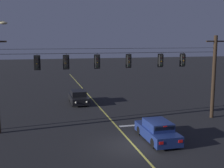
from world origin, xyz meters
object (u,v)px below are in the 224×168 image
Objects in this scene: car_waiting_near_lane at (157,131)px; traffic_light_rightmost at (161,60)px; traffic_light_centre at (98,62)px; traffic_light_right_inner at (129,61)px; car_oncoming_lead at (79,97)px; traffic_light_far_right at (183,60)px; traffic_light_left_inner at (66,62)px; traffic_light_leftmost at (37,63)px.

traffic_light_rightmost is at bearing 64.44° from car_waiting_near_lane.
traffic_light_centre is 1.00× the size of traffic_light_right_inner.
traffic_light_centre is 7.00m from car_waiting_near_lane.
car_oncoming_lead is (-3.70, 12.93, -0.00)m from car_waiting_near_lane.
traffic_light_left_inner is at bearing 180.00° from traffic_light_far_right.
traffic_light_rightmost is at bearing 0.00° from traffic_light_left_inner.
traffic_light_right_inner is at bearing 0.00° from traffic_light_left_inner.
traffic_light_centre and traffic_light_rightmost have the same top height.
traffic_light_rightmost reaches higher than car_oncoming_lead.
traffic_light_left_inner reaches higher than car_oncoming_lead.
traffic_light_far_right is (7.31, 0.00, 0.00)m from traffic_light_centre.
traffic_light_centre is 1.00× the size of traffic_light_far_right.
traffic_light_centre is (2.40, 0.00, 0.00)m from traffic_light_left_inner.
traffic_light_left_inner is 0.28× the size of car_oncoming_lead.
traffic_light_left_inner is 1.00× the size of traffic_light_centre.
traffic_light_leftmost is 11.85m from traffic_light_far_right.
traffic_light_left_inner and traffic_light_centre have the same top height.
traffic_light_left_inner is (2.13, 0.00, 0.00)m from traffic_light_leftmost.
traffic_light_leftmost is at bearing 180.00° from traffic_light_rightmost.
traffic_light_leftmost is 7.10m from traffic_light_right_inner.
car_waiting_near_lane is at bearing -74.05° from car_oncoming_lead.
traffic_light_right_inner is at bearing 180.00° from traffic_light_rightmost.
car_waiting_near_lane is at bearing -52.05° from traffic_light_centre.
traffic_light_rightmost is (2.75, 0.00, 0.00)m from traffic_light_right_inner.
traffic_light_leftmost and traffic_light_right_inner have the same top height.
traffic_light_rightmost is 0.28× the size of car_oncoming_lead.
car_oncoming_lead is at bearing 77.05° from traffic_light_left_inner.
traffic_light_centre is (4.53, 0.00, 0.00)m from traffic_light_leftmost.
traffic_light_rightmost is 11.35m from car_oncoming_lead.
traffic_light_right_inner is 1.00× the size of traffic_light_rightmost.
traffic_light_centre and traffic_light_right_inner have the same top height.
traffic_light_rightmost and traffic_light_far_right have the same top height.
traffic_light_right_inner is 4.74m from traffic_light_far_right.
traffic_light_left_inner is 7.72m from traffic_light_rightmost.
traffic_light_far_right is at bearing 0.00° from traffic_light_rightmost.
car_waiting_near_lane and car_oncoming_lead have the same top height.
traffic_light_leftmost and traffic_light_rightmost have the same top height.
traffic_light_far_right is 0.28× the size of car_waiting_near_lane.
traffic_light_left_inner is 8.41m from car_waiting_near_lane.
traffic_light_left_inner is at bearing -102.95° from car_oncoming_lead.
car_oncoming_lead is (2.00, 8.71, -4.51)m from traffic_light_left_inner.
traffic_light_left_inner is 10.01m from car_oncoming_lead.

